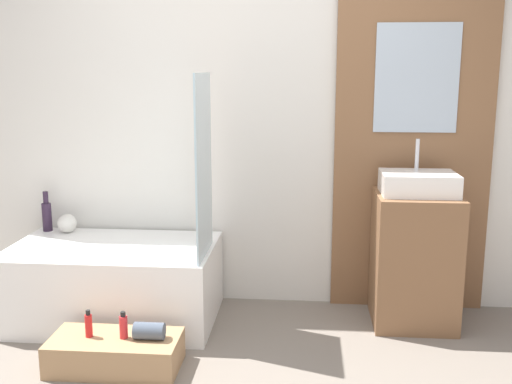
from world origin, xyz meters
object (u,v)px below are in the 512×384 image
(vase_tall_dark, at_px, (47,215))
(bottle_soap_secondary, at_px, (123,326))
(vase_round_light, at_px, (67,223))
(bottle_soap_primary, at_px, (89,325))
(sink, at_px, (418,183))
(bathtub, at_px, (115,282))
(wooden_step_bench, at_px, (115,353))

(vase_tall_dark, height_order, bottle_soap_secondary, vase_tall_dark)
(vase_tall_dark, bearing_deg, vase_round_light, -11.87)
(vase_round_light, relative_size, bottle_soap_primary, 0.85)
(bottle_soap_primary, height_order, bottle_soap_secondary, bottle_soap_primary)
(sink, xyz_separation_m, bottle_soap_secondary, (-1.62, -0.75, -0.65))
(sink, bearing_deg, bottle_soap_primary, -157.47)
(sink, bearing_deg, bottle_soap_secondary, -155.16)
(bathtub, bearing_deg, vase_round_light, 145.82)
(wooden_step_bench, xyz_separation_m, vase_tall_dark, (-0.75, 0.93, 0.51))
(vase_tall_dark, relative_size, vase_round_light, 2.15)
(bottle_soap_primary, bearing_deg, wooden_step_bench, 0.00)
(bottle_soap_primary, bearing_deg, sink, 22.53)
(sink, distance_m, vase_tall_dark, 2.45)
(bathtub, relative_size, vase_round_light, 10.01)
(wooden_step_bench, bearing_deg, bottle_soap_secondary, -0.00)
(bathtub, relative_size, bottle_soap_secondary, 8.63)
(bathtub, height_order, bottle_soap_secondary, bathtub)
(wooden_step_bench, xyz_separation_m, bottle_soap_secondary, (0.05, -0.00, 0.15))
(wooden_step_bench, height_order, sink, sink)
(bathtub, bearing_deg, vase_tall_dark, 151.18)
(bathtub, distance_m, bottle_soap_primary, 0.63)
(bathtub, distance_m, wooden_step_bench, 0.68)
(sink, relative_size, vase_tall_dark, 1.64)
(wooden_step_bench, distance_m, bottle_soap_secondary, 0.16)
(wooden_step_bench, bearing_deg, vase_round_light, 123.65)
(bathtub, distance_m, vase_tall_dark, 0.72)
(bathtub, height_order, vase_tall_dark, vase_tall_dark)
(bathtub, relative_size, vase_tall_dark, 4.65)
(sink, height_order, bottle_soap_secondary, sink)
(bottle_soap_primary, bearing_deg, bathtub, 95.62)
(sink, height_order, bottle_soap_primary, sink)
(wooden_step_bench, height_order, bottle_soap_primary, bottle_soap_primary)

